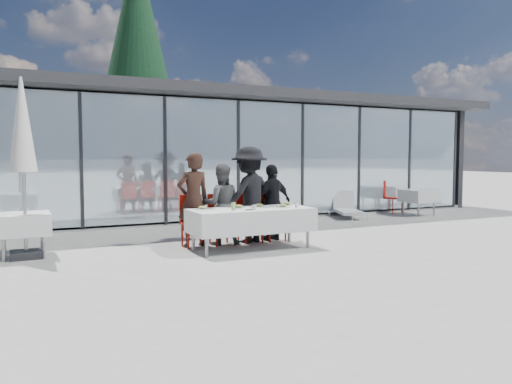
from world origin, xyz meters
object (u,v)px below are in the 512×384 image
(diner_chair_b, at_px, (220,217))
(lounger, at_px, (346,208))
(diner_b, at_px, (221,204))
(spare_table_right, at_px, (419,196))
(diner_chair_c, at_px, (248,215))
(plate_a, at_px, (202,208))
(diner_chair_a, at_px, (193,218))
(plate_d, at_px, (288,204))
(folded_eyeglasses, at_px, (249,210))
(conifer_tree, at_px, (138,52))
(spare_chair_b, at_px, (334,196))
(diner_c, at_px, (249,195))
(diner_chair_d, at_px, (271,214))
(spare_table_left, at_px, (23,224))
(diner_a, at_px, (193,200))
(market_umbrella, at_px, (23,138))
(diner_d, at_px, (273,202))
(plate_c, at_px, (259,206))
(dining_table, at_px, (251,220))
(juice_bottle, at_px, (233,206))
(plate_b, at_px, (239,207))
(plate_extra, at_px, (283,206))
(spare_chair_a, at_px, (391,195))

(diner_chair_b, bearing_deg, lounger, 27.28)
(diner_b, distance_m, spare_table_right, 7.32)
(diner_b, relative_size, diner_chair_c, 1.59)
(plate_a, bearing_deg, diner_chair_a, 89.92)
(plate_d, height_order, folded_eyeglasses, plate_d)
(conifer_tree, bearing_deg, spare_chair_b, -66.01)
(diner_c, relative_size, plate_d, 7.14)
(diner_chair_d, bearing_deg, spare_table_left, 176.36)
(diner_c, relative_size, conifer_tree, 0.18)
(diner_a, distance_m, plate_a, 0.51)
(folded_eyeglasses, distance_m, market_umbrella, 3.97)
(diner_d, distance_m, plate_c, 0.77)
(diner_chair_c, distance_m, market_umbrella, 4.29)
(diner_chair_d, height_order, folded_eyeglasses, diner_chair_d)
(spare_table_left, relative_size, market_umbrella, 0.29)
(plate_a, bearing_deg, market_umbrella, 165.84)
(diner_b, xyz_separation_m, diner_chair_d, (1.12, 0.05, -0.24))
(diner_a, relative_size, diner_chair_d, 1.82)
(dining_table, xyz_separation_m, lounger, (4.50, 3.23, -0.28))
(diner_a, distance_m, conifer_tree, 13.14)
(diner_chair_a, height_order, diner_b, diner_b)
(diner_chair_c, relative_size, conifer_tree, 0.09)
(dining_table, height_order, diner_d, diner_d)
(diner_chair_a, relative_size, diner_chair_d, 1.00)
(folded_eyeglasses, distance_m, conifer_tree, 13.98)
(juice_bottle, distance_m, spare_table_left, 3.56)
(spare_table_left, xyz_separation_m, lounger, (8.27, 2.19, -0.30))
(dining_table, xyz_separation_m, diner_chair_b, (-0.31, 0.75, -0.00))
(diner_chair_a, relative_size, juice_bottle, 6.97)
(plate_a, height_order, plate_c, same)
(spare_table_left, height_order, market_umbrella, market_umbrella)
(diner_c, height_order, plate_d, diner_c)
(dining_table, relative_size, diner_a, 1.28)
(diner_chair_b, height_order, lounger, diner_chair_b)
(juice_bottle, bearing_deg, spare_chair_b, 39.60)
(diner_chair_d, xyz_separation_m, plate_d, (0.07, -0.54, 0.24))
(plate_b, bearing_deg, plate_a, 174.25)
(diner_chair_c, distance_m, spare_chair_b, 5.51)
(diner_chair_d, height_order, plate_a, diner_chair_d)
(diner_d, relative_size, diner_chair_d, 1.58)
(plate_extra, distance_m, spare_table_right, 6.76)
(diner_chair_d, xyz_separation_m, juice_bottle, (-1.24, -0.90, 0.28))
(diner_chair_c, bearing_deg, diner_c, -90.00)
(diner_b, height_order, plate_b, diner_b)
(market_umbrella, distance_m, conifer_tree, 13.24)
(diner_b, bearing_deg, spare_table_right, -148.10)
(plate_d, xyz_separation_m, lounger, (3.62, 3.02, -0.52))
(diner_c, relative_size, spare_chair_a, 1.94)
(plate_a, xyz_separation_m, plate_b, (0.68, -0.07, 0.00))
(plate_b, distance_m, conifer_tree, 13.63)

